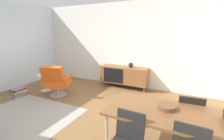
{
  "coord_description": "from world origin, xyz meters",
  "views": [
    {
      "loc": [
        2.04,
        -2.45,
        1.84
      ],
      "look_at": [
        0.51,
        0.67,
        1.0
      ],
      "focal_mm": 25.25,
      "sensor_mm": 36.0,
      "label": 1
    }
  ],
  "objects": [
    {
      "name": "ground_plane",
      "position": [
        0.0,
        0.0,
        0.0
      ],
      "size": [
        8.32,
        8.32,
        0.0
      ],
      "primitive_type": "plane",
      "color": "brown"
    },
    {
      "name": "side_table_round",
      "position": [
        -2.02,
        0.92,
        0.32
      ],
      "size": [
        0.44,
        0.44,
        0.52
      ],
      "color": "white",
      "rests_on": "ground_plane"
    },
    {
      "name": "wall_back",
      "position": [
        0.0,
        2.6,
        1.4
      ],
      "size": [
        6.8,
        0.12,
        2.8
      ],
      "primitive_type": "cube",
      "color": "white",
      "rests_on": "ground_plane"
    },
    {
      "name": "lounge_chair_red",
      "position": [
        -1.36,
        0.76,
        0.47
      ],
      "size": [
        0.85,
        0.82,
        0.95
      ],
      "color": "#D85919",
      "rests_on": "ground_plane"
    },
    {
      "name": "sideboard",
      "position": [
        0.15,
        2.3,
        0.44
      ],
      "size": [
        1.6,
        0.45,
        0.72
      ],
      "color": "brown",
      "rests_on": "ground_plane"
    },
    {
      "name": "dining_table",
      "position": [
        1.8,
        -0.28,
        0.7
      ],
      "size": [
        1.6,
        0.9,
        0.74
      ],
      "color": "brown",
      "rests_on": "ground_plane"
    },
    {
      "name": "dining_chair_back_right",
      "position": [
        2.15,
        0.28,
        0.47
      ],
      "size": [
        0.43,
        0.45,
        0.86
      ],
      "color": "black",
      "rests_on": "ground_plane"
    },
    {
      "name": "fruit_bowl",
      "position": [
        -2.02,
        0.92,
        0.56
      ],
      "size": [
        0.2,
        0.2,
        0.11
      ],
      "color": "#262628",
      "rests_on": "side_table_round"
    },
    {
      "name": "vase_cobalt",
      "position": [
        0.38,
        2.3,
        0.8
      ],
      "size": [
        0.15,
        0.15,
        0.16
      ],
      "color": "black",
      "rests_on": "sideboard"
    },
    {
      "name": "magazine_stack",
      "position": [
        -2.36,
        0.24,
        0.12
      ],
      "size": [
        0.35,
        0.41,
        0.23
      ],
      "color": "#B2B2B7",
      "rests_on": "ground_plane"
    },
    {
      "name": "wooden_bowl_on_table",
      "position": [
        1.83,
        -0.2,
        0.77
      ],
      "size": [
        0.26,
        0.26,
        0.06
      ],
      "primitive_type": "cylinder",
      "color": "brown",
      "rests_on": "dining_table"
    },
    {
      "name": "area_rug",
      "position": [
        -1.12,
        -0.42,
        0.0
      ],
      "size": [
        2.2,
        1.7,
        0.01
      ],
      "primitive_type": "cube",
      "color": "gray",
      "rests_on": "ground_plane"
    }
  ]
}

